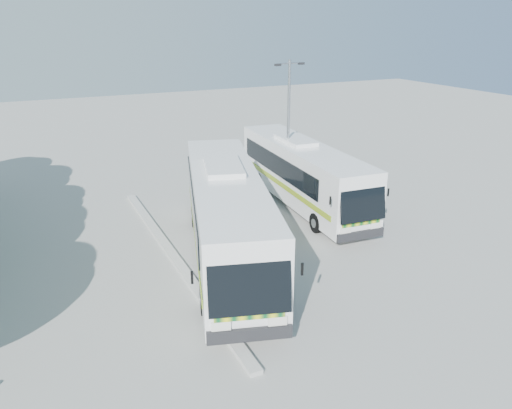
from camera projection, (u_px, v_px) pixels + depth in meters
ground at (244, 267)px, 19.54m from camera, size 100.00×100.00×0.00m
kerb_divider at (173, 256)px, 20.29m from camera, size 0.40×16.00×0.15m
coach_main at (227, 214)px, 19.62m from camera, size 5.89×12.72×3.48m
coach_adjacent at (303, 173)px, 25.59m from camera, size 3.05×11.43×3.14m
lamppost at (288, 125)px, 25.61m from camera, size 1.77×0.43×7.26m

